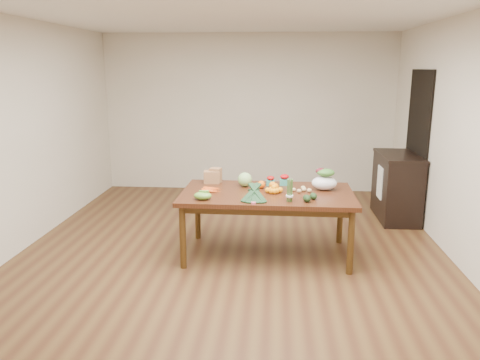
# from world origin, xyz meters

# --- Properties ---
(floor) EXTENTS (6.00, 6.00, 0.00)m
(floor) POSITION_xyz_m (0.00, 0.00, 0.00)
(floor) COLOR brown
(floor) RESTS_ON ground
(ceiling) EXTENTS (5.00, 6.00, 0.02)m
(ceiling) POSITION_xyz_m (0.00, 0.00, 2.70)
(ceiling) COLOR white
(ceiling) RESTS_ON room_walls
(room_walls) EXTENTS (5.02, 6.02, 2.70)m
(room_walls) POSITION_xyz_m (0.00, 0.00, 1.35)
(room_walls) COLOR silver
(room_walls) RESTS_ON floor
(dining_table) EXTENTS (1.95, 1.09, 0.75)m
(dining_table) POSITION_xyz_m (0.40, -0.01, 0.38)
(dining_table) COLOR #43210F
(dining_table) RESTS_ON floor
(doorway_dark) EXTENTS (0.02, 1.00, 2.10)m
(doorway_dark) POSITION_xyz_m (2.48, 1.60, 1.05)
(doorway_dark) COLOR black
(doorway_dark) RESTS_ON floor
(cabinet) EXTENTS (0.52, 1.02, 0.94)m
(cabinet) POSITION_xyz_m (2.22, 1.49, 0.47)
(cabinet) COLOR black
(cabinet) RESTS_ON floor
(dish_towel) EXTENTS (0.02, 0.28, 0.45)m
(dish_towel) POSITION_xyz_m (1.96, 1.40, 0.55)
(dish_towel) COLOR white
(dish_towel) RESTS_ON cabinet
(paper_bag) EXTENTS (0.26, 0.22, 0.18)m
(paper_bag) POSITION_xyz_m (-0.28, 0.38, 0.84)
(paper_bag) COLOR #A16D48
(paper_bag) RESTS_ON dining_table
(cabbage) EXTENTS (0.17, 0.17, 0.17)m
(cabbage) POSITION_xyz_m (0.13, 0.24, 0.83)
(cabbage) COLOR #95BD6D
(cabbage) RESTS_ON dining_table
(strawberry_basket_a) EXTENTS (0.10, 0.10, 0.09)m
(strawberry_basket_a) POSITION_xyz_m (0.43, 0.32, 0.79)
(strawberry_basket_a) COLOR #AC100B
(strawberry_basket_a) RESTS_ON dining_table
(strawberry_basket_b) EXTENTS (0.11, 0.11, 0.10)m
(strawberry_basket_b) POSITION_xyz_m (0.60, 0.35, 0.80)
(strawberry_basket_b) COLOR red
(strawberry_basket_b) RESTS_ON dining_table
(orange_a) EXTENTS (0.09, 0.09, 0.09)m
(orange_a) POSITION_xyz_m (0.33, 0.16, 0.80)
(orange_a) COLOR orange
(orange_a) RESTS_ON dining_table
(orange_b) EXTENTS (0.09, 0.09, 0.09)m
(orange_b) POSITION_xyz_m (0.46, 0.14, 0.79)
(orange_b) COLOR #DC5F0D
(orange_b) RESTS_ON dining_table
(orange_c) EXTENTS (0.08, 0.08, 0.08)m
(orange_c) POSITION_xyz_m (0.49, 0.08, 0.79)
(orange_c) COLOR orange
(orange_c) RESTS_ON dining_table
(mandarin_cluster) EXTENTS (0.18, 0.18, 0.10)m
(mandarin_cluster) POSITION_xyz_m (0.48, -0.05, 0.80)
(mandarin_cluster) COLOR #FC9D0F
(mandarin_cluster) RESTS_ON dining_table
(carrots) EXTENTS (0.22, 0.22, 0.03)m
(carrots) POSITION_xyz_m (-0.23, 0.01, 0.76)
(carrots) COLOR #DB4912
(carrots) RESTS_ON dining_table
(snap_pea_bag) EXTENTS (0.19, 0.14, 0.09)m
(snap_pea_bag) POSITION_xyz_m (-0.28, -0.37, 0.79)
(snap_pea_bag) COLOR #619B34
(snap_pea_bag) RESTS_ON dining_table
(kale_bunch) EXTENTS (0.32, 0.40, 0.16)m
(kale_bunch) POSITION_xyz_m (0.27, -0.39, 0.83)
(kale_bunch) COLOR black
(kale_bunch) RESTS_ON dining_table
(asparagus_bundle) EXTENTS (0.08, 0.12, 0.26)m
(asparagus_bundle) POSITION_xyz_m (0.64, -0.38, 0.88)
(asparagus_bundle) COLOR #56883E
(asparagus_bundle) RESTS_ON dining_table
(potato_a) EXTENTS (0.05, 0.04, 0.04)m
(potato_a) POSITION_xyz_m (0.71, 0.05, 0.77)
(potato_a) COLOR tan
(potato_a) RESTS_ON dining_table
(potato_b) EXTENTS (0.05, 0.05, 0.05)m
(potato_b) POSITION_xyz_m (0.76, -0.01, 0.77)
(potato_b) COLOR tan
(potato_b) RESTS_ON dining_table
(potato_c) EXTENTS (0.06, 0.05, 0.05)m
(potato_c) POSITION_xyz_m (0.82, 0.05, 0.77)
(potato_c) COLOR #DEB580
(potato_c) RESTS_ON dining_table
(potato_d) EXTENTS (0.06, 0.05, 0.05)m
(potato_d) POSITION_xyz_m (0.81, 0.13, 0.77)
(potato_d) COLOR #D0C378
(potato_d) RESTS_ON dining_table
(potato_e) EXTENTS (0.06, 0.05, 0.05)m
(potato_e) POSITION_xyz_m (0.88, 0.01, 0.77)
(potato_e) COLOR tan
(potato_e) RESTS_ON dining_table
(avocado_a) EXTENTS (0.11, 0.13, 0.08)m
(avocado_a) POSITION_xyz_m (0.83, -0.37, 0.79)
(avocado_a) COLOR black
(avocado_a) RESTS_ON dining_table
(avocado_b) EXTENTS (0.10, 0.12, 0.07)m
(avocado_b) POSITION_xyz_m (0.90, -0.27, 0.79)
(avocado_b) COLOR black
(avocado_b) RESTS_ON dining_table
(salad_bag) EXTENTS (0.29, 0.22, 0.22)m
(salad_bag) POSITION_xyz_m (1.05, 0.15, 0.86)
(salad_bag) COLOR silver
(salad_bag) RESTS_ON dining_table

